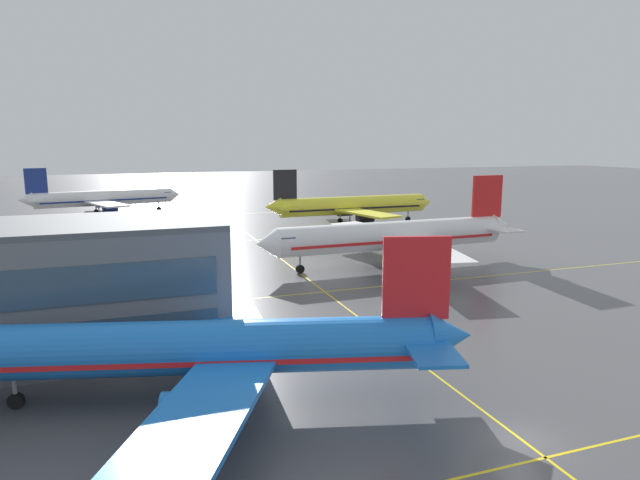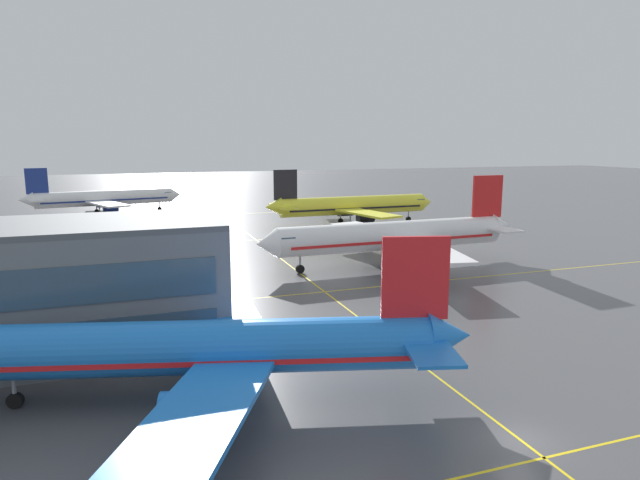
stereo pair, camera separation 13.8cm
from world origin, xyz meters
name	(u,v)px [view 2 (the right image)]	position (x,y,z in m)	size (l,w,h in m)	color
ground_plane	(521,440)	(0.00, 0.00, 0.00)	(600.00, 600.00, 0.00)	#4C4C4F
airliner_front_gate	(210,348)	(-17.00, 11.31, 3.94)	(36.64, 31.22, 11.55)	blue
airliner_second_row	(396,236)	(14.66, 45.52, 4.36)	(40.97, 35.45, 12.77)	white
airliner_third_row	(352,206)	(23.76, 83.95, 4.16)	(39.06, 33.78, 12.17)	yellow
airliner_far_left_stand	(104,198)	(-27.54, 120.05, 4.01)	(37.65, 32.08, 11.73)	white
taxiway_markings	(283,260)	(0.00, 53.96, 0.00)	(110.33, 164.14, 0.01)	yellow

